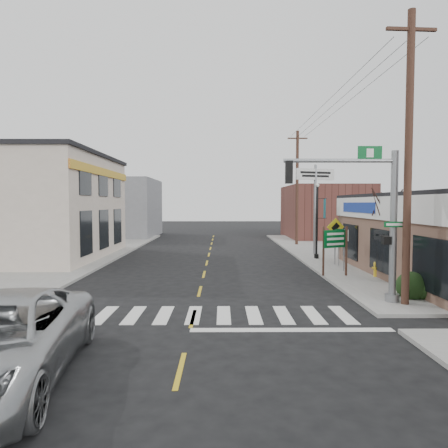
{
  "coord_description": "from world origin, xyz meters",
  "views": [
    {
      "loc": [
        0.93,
        -12.75,
        3.74
      ],
      "look_at": [
        1.04,
        5.15,
        2.8
      ],
      "focal_mm": 32.0,
      "sensor_mm": 36.0,
      "label": 1
    }
  ],
  "objects_px": {
    "traffic_signal_pole": "(375,209)",
    "dance_center_sign": "(315,186)",
    "fire_hydrant": "(376,268)",
    "utility_pole_far": "(297,187)",
    "utility_pole_near": "(408,156)",
    "guide_sign": "(335,243)",
    "lamp_post": "(318,215)",
    "bare_tree": "(387,196)"
  },
  "relations": [
    {
      "from": "bare_tree",
      "to": "utility_pole_far",
      "type": "xyz_separation_m",
      "value": [
        -1.41,
        15.6,
        1.09
      ]
    },
    {
      "from": "lamp_post",
      "to": "dance_center_sign",
      "type": "relative_size",
      "value": 0.78
    },
    {
      "from": "guide_sign",
      "to": "utility_pole_near",
      "type": "distance_m",
      "value": 6.75
    },
    {
      "from": "fire_hydrant",
      "to": "dance_center_sign",
      "type": "height_order",
      "value": "dance_center_sign"
    },
    {
      "from": "guide_sign",
      "to": "fire_hydrant",
      "type": "distance_m",
      "value": 2.29
    },
    {
      "from": "guide_sign",
      "to": "lamp_post",
      "type": "xyz_separation_m",
      "value": [
        0.63,
        6.25,
        1.23
      ]
    },
    {
      "from": "dance_center_sign",
      "to": "bare_tree",
      "type": "relative_size",
      "value": 1.25
    },
    {
      "from": "traffic_signal_pole",
      "to": "dance_center_sign",
      "type": "height_order",
      "value": "dance_center_sign"
    },
    {
      "from": "utility_pole_near",
      "to": "utility_pole_far",
      "type": "height_order",
      "value": "utility_pole_near"
    },
    {
      "from": "traffic_signal_pole",
      "to": "lamp_post",
      "type": "height_order",
      "value": "traffic_signal_pole"
    },
    {
      "from": "utility_pole_near",
      "to": "utility_pole_far",
      "type": "distance_m",
      "value": 20.71
    },
    {
      "from": "dance_center_sign",
      "to": "traffic_signal_pole",
      "type": "bearing_deg",
      "value": -111.96
    },
    {
      "from": "dance_center_sign",
      "to": "utility_pole_near",
      "type": "xyz_separation_m",
      "value": [
        -0.01,
        -13.99,
        0.49
      ]
    },
    {
      "from": "utility_pole_near",
      "to": "bare_tree",
      "type": "bearing_deg",
      "value": 71.27
    },
    {
      "from": "fire_hydrant",
      "to": "utility_pole_near",
      "type": "distance_m",
      "value": 7.26
    },
    {
      "from": "dance_center_sign",
      "to": "utility_pole_far",
      "type": "relative_size",
      "value": 0.64
    },
    {
      "from": "lamp_post",
      "to": "utility_pole_near",
      "type": "xyz_separation_m",
      "value": [
        0.3,
        -11.84,
        2.43
      ]
    },
    {
      "from": "traffic_signal_pole",
      "to": "lamp_post",
      "type": "xyz_separation_m",
      "value": [
        0.67,
        11.45,
        -0.54
      ]
    },
    {
      "from": "fire_hydrant",
      "to": "utility_pole_far",
      "type": "bearing_deg",
      "value": 93.71
    },
    {
      "from": "traffic_signal_pole",
      "to": "utility_pole_far",
      "type": "xyz_separation_m",
      "value": [
        0.97,
        20.32,
        1.67
      ]
    },
    {
      "from": "lamp_post",
      "to": "utility_pole_far",
      "type": "bearing_deg",
      "value": 97.7
    },
    {
      "from": "bare_tree",
      "to": "utility_pole_far",
      "type": "bearing_deg",
      "value": 95.15
    },
    {
      "from": "guide_sign",
      "to": "bare_tree",
      "type": "relative_size",
      "value": 0.49
    },
    {
      "from": "traffic_signal_pole",
      "to": "utility_pole_far",
      "type": "relative_size",
      "value": 0.57
    },
    {
      "from": "fire_hydrant",
      "to": "utility_pole_near",
      "type": "height_order",
      "value": "utility_pole_near"
    },
    {
      "from": "utility_pole_far",
      "to": "lamp_post",
      "type": "bearing_deg",
      "value": -92.18
    },
    {
      "from": "traffic_signal_pole",
      "to": "utility_pole_far",
      "type": "distance_m",
      "value": 20.41
    },
    {
      "from": "traffic_signal_pole",
      "to": "dance_center_sign",
      "type": "distance_m",
      "value": 13.71
    },
    {
      "from": "utility_pole_far",
      "to": "dance_center_sign",
      "type": "bearing_deg",
      "value": -90.16
    },
    {
      "from": "traffic_signal_pole",
      "to": "guide_sign",
      "type": "relative_size",
      "value": 2.3
    },
    {
      "from": "guide_sign",
      "to": "utility_pole_far",
      "type": "height_order",
      "value": "utility_pole_far"
    },
    {
      "from": "utility_pole_near",
      "to": "utility_pole_far",
      "type": "xyz_separation_m",
      "value": [
        0.0,
        20.7,
        -0.22
      ]
    },
    {
      "from": "guide_sign",
      "to": "lamp_post",
      "type": "relative_size",
      "value": 0.5
    },
    {
      "from": "lamp_post",
      "to": "utility_pole_far",
      "type": "xyz_separation_m",
      "value": [
        0.3,
        8.87,
        2.21
      ]
    },
    {
      "from": "dance_center_sign",
      "to": "utility_pole_near",
      "type": "height_order",
      "value": "utility_pole_near"
    },
    {
      "from": "fire_hydrant",
      "to": "lamp_post",
      "type": "height_order",
      "value": "lamp_post"
    },
    {
      "from": "utility_pole_far",
      "to": "bare_tree",
      "type": "bearing_deg",
      "value": -85.08
    },
    {
      "from": "fire_hydrant",
      "to": "utility_pole_far",
      "type": "xyz_separation_m",
      "value": [
        -1.0,
        15.41,
        4.64
      ]
    },
    {
      "from": "traffic_signal_pole",
      "to": "dance_center_sign",
      "type": "relative_size",
      "value": 0.9
    },
    {
      "from": "guide_sign",
      "to": "lamp_post",
      "type": "bearing_deg",
      "value": 59.55
    },
    {
      "from": "traffic_signal_pole",
      "to": "fire_hydrant",
      "type": "bearing_deg",
      "value": 67.77
    },
    {
      "from": "guide_sign",
      "to": "utility_pole_far",
      "type": "distance_m",
      "value": 15.53
    }
  ]
}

